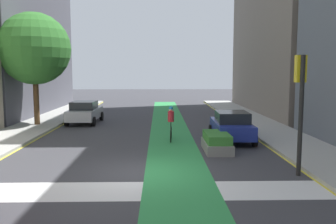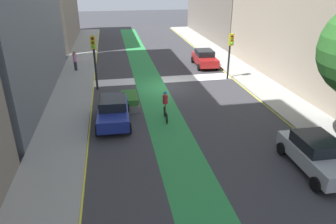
{
  "view_description": "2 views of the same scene",
  "coord_description": "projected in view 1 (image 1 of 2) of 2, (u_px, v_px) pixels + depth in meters",
  "views": [
    {
      "loc": [
        0.68,
        -12.85,
        3.71
      ],
      "look_at": [
        1.17,
        6.97,
        1.43
      ],
      "focal_mm": 38.58,
      "sensor_mm": 36.0,
      "label": 1
    },
    {
      "loc": [
        4.39,
        23.51,
        8.36
      ],
      "look_at": [
        1.34,
        7.13,
        0.98
      ],
      "focal_mm": 33.23,
      "sensor_mm": 36.0,
      "label": 2
    }
  ],
  "objects": [
    {
      "name": "ground_plane",
      "position": [
        141.0,
        173.0,
        13.17
      ],
      "size": [
        120.0,
        120.0,
        0.0
      ],
      "primitive_type": "plane",
      "color": "#38383D"
    },
    {
      "name": "bike_lane_paint",
      "position": [
        178.0,
        172.0,
        13.2
      ],
      "size": [
        2.4,
        60.0,
        0.01
      ],
      "primitive_type": "cube",
      "color": "#2D8C47",
      "rests_on": "ground_plane"
    },
    {
      "name": "crosswalk_band",
      "position": [
        138.0,
        191.0,
        11.18
      ],
      "size": [
        12.0,
        1.8,
        0.01
      ],
      "primitive_type": "cube",
      "color": "silver",
      "rests_on": "ground_plane"
    },
    {
      "name": "curb_stripe_right",
      "position": [
        303.0,
        171.0,
        13.31
      ],
      "size": [
        0.16,
        60.0,
        0.01
      ],
      "primitive_type": "cube",
      "color": "yellow",
      "rests_on": "ground_plane"
    },
    {
      "name": "traffic_signal_near_right",
      "position": [
        300.0,
        92.0,
        12.62
      ],
      "size": [
        0.35,
        0.52,
        4.25
      ],
      "color": "black",
      "rests_on": "ground_plane"
    },
    {
      "name": "car_blue_right_far",
      "position": [
        231.0,
        126.0,
        19.09
      ],
      "size": [
        2.12,
        4.25,
        1.57
      ],
      "color": "navy",
      "rests_on": "ground_plane"
    },
    {
      "name": "car_silver_left_far",
      "position": [
        85.0,
        112.0,
        25.55
      ],
      "size": [
        2.11,
        4.24,
        1.57
      ],
      "color": "#B2B7BF",
      "rests_on": "ground_plane"
    },
    {
      "name": "cyclist_in_lane",
      "position": [
        171.0,
        123.0,
        19.06
      ],
      "size": [
        0.32,
        1.73,
        1.86
      ],
      "color": "black",
      "rests_on": "ground_plane"
    },
    {
      "name": "street_tree_near",
      "position": [
        34.0,
        49.0,
        23.51
      ],
      "size": [
        4.7,
        4.7,
        7.34
      ],
      "color": "brown",
      "rests_on": "sidewalk_left"
    },
    {
      "name": "median_planter",
      "position": [
        217.0,
        142.0,
        16.7
      ],
      "size": [
        1.18,
        2.47,
        0.85
      ],
      "color": "slate",
      "rests_on": "ground_plane"
    }
  ]
}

